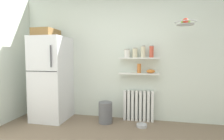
{
  "coord_description": "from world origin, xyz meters",
  "views": [
    {
      "loc": [
        0.5,
        -1.52,
        1.28
      ],
      "look_at": [
        -0.16,
        1.6,
        1.05
      ],
      "focal_mm": 27.36,
      "sensor_mm": 36.0,
      "label": 1
    }
  ],
  "objects_px": {
    "vase": "(139,68)",
    "pet_food_bowl": "(142,125)",
    "storage_jar_0": "(127,53)",
    "storage_jar_1": "(135,53)",
    "hanging_fruit_basket": "(186,22)",
    "shelf_bowl": "(151,71)",
    "refrigerator": "(52,77)",
    "radiator": "(138,106)",
    "storage_jar_3": "(152,52)",
    "storage_jar_2": "(143,52)",
    "trash_bin": "(105,112)"
  },
  "relations": [
    {
      "from": "storage_jar_1",
      "to": "vase",
      "type": "relative_size",
      "value": 1.06
    },
    {
      "from": "storage_jar_1",
      "to": "pet_food_bowl",
      "type": "bearing_deg",
      "value": -60.82
    },
    {
      "from": "storage_jar_3",
      "to": "vase",
      "type": "bearing_deg",
      "value": -180.0
    },
    {
      "from": "storage_jar_0",
      "to": "storage_jar_2",
      "type": "bearing_deg",
      "value": -0.0
    },
    {
      "from": "refrigerator",
      "to": "trash_bin",
      "type": "bearing_deg",
      "value": 0.5
    },
    {
      "from": "storage_jar_2",
      "to": "hanging_fruit_basket",
      "type": "height_order",
      "value": "hanging_fruit_basket"
    },
    {
      "from": "storage_jar_0",
      "to": "pet_food_bowl",
      "type": "height_order",
      "value": "storage_jar_0"
    },
    {
      "from": "storage_jar_3",
      "to": "shelf_bowl",
      "type": "xyz_separation_m",
      "value": [
        -0.01,
        -0.0,
        -0.39
      ]
    },
    {
      "from": "storage_jar_0",
      "to": "storage_jar_3",
      "type": "relative_size",
      "value": 0.72
    },
    {
      "from": "storage_jar_1",
      "to": "hanging_fruit_basket",
      "type": "bearing_deg",
      "value": -21.83
    },
    {
      "from": "radiator",
      "to": "vase",
      "type": "height_order",
      "value": "vase"
    },
    {
      "from": "storage_jar_3",
      "to": "pet_food_bowl",
      "type": "relative_size",
      "value": 1.21
    },
    {
      "from": "storage_jar_0",
      "to": "shelf_bowl",
      "type": "xyz_separation_m",
      "value": [
        0.47,
        -0.0,
        -0.35
      ]
    },
    {
      "from": "radiator",
      "to": "trash_bin",
      "type": "bearing_deg",
      "value": -157.94
    },
    {
      "from": "storage_jar_0",
      "to": "storage_jar_1",
      "type": "bearing_deg",
      "value": -0.0
    },
    {
      "from": "refrigerator",
      "to": "storage_jar_3",
      "type": "distance_m",
      "value": 2.09
    },
    {
      "from": "shelf_bowl",
      "to": "storage_jar_1",
      "type": "bearing_deg",
      "value": 180.0
    },
    {
      "from": "storage_jar_1",
      "to": "storage_jar_3",
      "type": "bearing_deg",
      "value": 0.0
    },
    {
      "from": "storage_jar_0",
      "to": "trash_bin",
      "type": "xyz_separation_m",
      "value": [
        -0.39,
        -0.22,
        -1.16
      ]
    },
    {
      "from": "storage_jar_0",
      "to": "hanging_fruit_basket",
      "type": "distance_m",
      "value": 1.18
    },
    {
      "from": "trash_bin",
      "to": "pet_food_bowl",
      "type": "xyz_separation_m",
      "value": [
        0.71,
        -0.06,
        -0.18
      ]
    },
    {
      "from": "vase",
      "to": "shelf_bowl",
      "type": "distance_m",
      "value": 0.23
    },
    {
      "from": "shelf_bowl",
      "to": "hanging_fruit_basket",
      "type": "distance_m",
      "value": 1.07
    },
    {
      "from": "refrigerator",
      "to": "vase",
      "type": "relative_size",
      "value": 10.15
    },
    {
      "from": "shelf_bowl",
      "to": "trash_bin",
      "type": "distance_m",
      "value": 1.2
    },
    {
      "from": "radiator",
      "to": "pet_food_bowl",
      "type": "bearing_deg",
      "value": -75.83
    },
    {
      "from": "hanging_fruit_basket",
      "to": "pet_food_bowl",
      "type": "bearing_deg",
      "value": 175.36
    },
    {
      "from": "storage_jar_3",
      "to": "pet_food_bowl",
      "type": "distance_m",
      "value": 1.41
    },
    {
      "from": "storage_jar_0",
      "to": "storage_jar_2",
      "type": "distance_m",
      "value": 0.32
    },
    {
      "from": "vase",
      "to": "shelf_bowl",
      "type": "relative_size",
      "value": 1.1
    },
    {
      "from": "storage_jar_2",
      "to": "hanging_fruit_basket",
      "type": "distance_m",
      "value": 0.91
    },
    {
      "from": "storage_jar_1",
      "to": "hanging_fruit_basket",
      "type": "xyz_separation_m",
      "value": [
        0.86,
        -0.34,
        0.49
      ]
    },
    {
      "from": "radiator",
      "to": "pet_food_bowl",
      "type": "relative_size",
      "value": 3.12
    },
    {
      "from": "radiator",
      "to": "trash_bin",
      "type": "relative_size",
      "value": 1.5
    },
    {
      "from": "storage_jar_2",
      "to": "storage_jar_3",
      "type": "height_order",
      "value": "storage_jar_3"
    },
    {
      "from": "vase",
      "to": "hanging_fruit_basket",
      "type": "height_order",
      "value": "hanging_fruit_basket"
    },
    {
      "from": "pet_food_bowl",
      "to": "hanging_fruit_basket",
      "type": "relative_size",
      "value": 0.58
    },
    {
      "from": "storage_jar_3",
      "to": "vase",
      "type": "xyz_separation_m",
      "value": [
        -0.23,
        -0.0,
        -0.33
      ]
    },
    {
      "from": "storage_jar_0",
      "to": "hanging_fruit_basket",
      "type": "relative_size",
      "value": 0.5
    },
    {
      "from": "shelf_bowl",
      "to": "storage_jar_2",
      "type": "bearing_deg",
      "value": -180.0
    },
    {
      "from": "storage_jar_2",
      "to": "storage_jar_3",
      "type": "bearing_deg",
      "value": 0.0
    },
    {
      "from": "shelf_bowl",
      "to": "pet_food_bowl",
      "type": "height_order",
      "value": "shelf_bowl"
    },
    {
      "from": "storage_jar_3",
      "to": "pet_food_bowl",
      "type": "xyz_separation_m",
      "value": [
        -0.16,
        -0.29,
        -1.38
      ]
    },
    {
      "from": "storage_jar_1",
      "to": "radiator",
      "type": "bearing_deg",
      "value": 20.54
    },
    {
      "from": "refrigerator",
      "to": "radiator",
      "type": "distance_m",
      "value": 1.89
    },
    {
      "from": "storage_jar_3",
      "to": "shelf_bowl",
      "type": "distance_m",
      "value": 0.39
    },
    {
      "from": "vase",
      "to": "trash_bin",
      "type": "bearing_deg",
      "value": -160.48
    },
    {
      "from": "storage_jar_3",
      "to": "hanging_fruit_basket",
      "type": "relative_size",
      "value": 0.7
    },
    {
      "from": "radiator",
      "to": "storage_jar_0",
      "type": "bearing_deg",
      "value": -172.88
    },
    {
      "from": "vase",
      "to": "pet_food_bowl",
      "type": "height_order",
      "value": "vase"
    }
  ]
}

